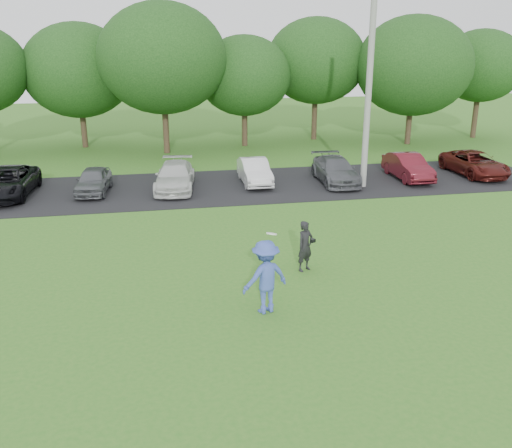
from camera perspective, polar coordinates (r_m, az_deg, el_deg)
The scene contains 7 objects.
ground at distance 14.80m, azimuth 2.58°, elevation -9.04°, with size 100.00×100.00×0.00m, color #316F1F.
parking_lot at distance 26.82m, azimuth -3.83°, elevation 3.74°, with size 32.00×6.50×0.03m, color black.
utility_pole at distance 26.48m, azimuth 11.24°, elevation 13.57°, with size 0.28×0.28×9.42m, color gray.
frisbee_player at distance 14.54m, azimuth 0.96°, elevation -5.30°, with size 1.42×1.09×2.19m.
camera_bystander at distance 17.18m, azimuth 4.95°, elevation -2.22°, with size 0.68×0.61×1.56m.
parked_cars at distance 26.60m, azimuth -4.17°, elevation 4.98°, with size 27.88×4.76×1.26m.
tree_row at distance 35.86m, azimuth -3.54°, elevation 15.42°, with size 42.39×9.85×8.64m.
Camera 1 is at (-3.11, -12.75, 6.85)m, focal length 40.00 mm.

